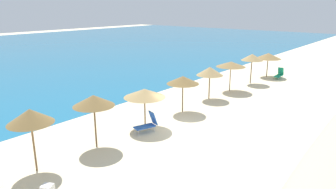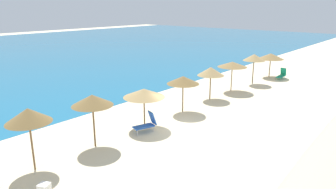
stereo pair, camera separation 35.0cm
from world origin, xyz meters
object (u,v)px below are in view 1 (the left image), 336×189
object	(u,v)px
beach_umbrella_3	(94,101)
beach_umbrella_4	(145,93)
beach_umbrella_5	(183,80)
beach_umbrella_2	(30,116)
beach_umbrella_8	(252,57)
beach_umbrella_9	(268,56)
lounge_chair_2	(279,74)
lounge_chair_1	(148,124)
beach_umbrella_7	(231,64)
cooler_box	(47,189)
beach_umbrella_6	(210,71)

from	to	relation	value
beach_umbrella_3	beach_umbrella_4	bearing A→B (deg)	-1.83
beach_umbrella_4	beach_umbrella_5	bearing A→B (deg)	-0.73
beach_umbrella_2	beach_umbrella_8	xyz separation A→B (m)	(21.97, -0.37, -0.08)
beach_umbrella_4	beach_umbrella_9	xyz separation A→B (m)	(18.83, -0.20, 0.02)
beach_umbrella_2	beach_umbrella_4	distance (m)	7.08
beach_umbrella_3	beach_umbrella_5	bearing A→B (deg)	-1.27
lounge_chair_2	beach_umbrella_4	bearing A→B (deg)	81.76
beach_umbrella_5	beach_umbrella_8	size ratio (longest dim) A/B	0.90
beach_umbrella_3	beach_umbrella_4	distance (m)	3.73
beach_umbrella_9	lounge_chair_1	distance (m)	19.35
beach_umbrella_4	beach_umbrella_7	xyz separation A→B (m)	(11.19, 0.13, 0.18)
lounge_chair_1	beach_umbrella_7	bearing A→B (deg)	-67.86
lounge_chair_1	beach_umbrella_8	bearing A→B (deg)	-69.80
beach_umbrella_2	beach_umbrella_9	xyz separation A→B (m)	(25.89, -0.43, -0.42)
beach_umbrella_3	beach_umbrella_4	world-z (taller)	beach_umbrella_3
beach_umbrella_8	beach_umbrella_9	size ratio (longest dim) A/B	1.09
beach_umbrella_2	lounge_chair_2	distance (m)	26.09
beach_umbrella_2	beach_umbrella_7	bearing A→B (deg)	-0.30
beach_umbrella_2	lounge_chair_2	size ratio (longest dim) A/B	1.77
cooler_box	beach_umbrella_7	bearing A→B (deg)	5.95
beach_umbrella_8	cooler_box	bearing A→B (deg)	-175.71
beach_umbrella_4	cooler_box	size ratio (longest dim) A/B	5.98
beach_umbrella_2	beach_umbrella_6	bearing A→B (deg)	-0.08
beach_umbrella_6	cooler_box	distance (m)	15.85
cooler_box	beach_umbrella_5	bearing A→B (deg)	8.80
beach_umbrella_3	beach_umbrella_6	world-z (taller)	beach_umbrella_3
beach_umbrella_8	lounge_chair_2	distance (m)	4.71
beach_umbrella_5	lounge_chair_1	xyz separation A→B (m)	(-4.30, -0.58, -1.80)
beach_umbrella_2	beach_umbrella_7	world-z (taller)	beach_umbrella_2
beach_umbrella_2	beach_umbrella_8	distance (m)	21.98
beach_umbrella_4	beach_umbrella_8	distance (m)	14.91
beach_umbrella_2	beach_umbrella_5	xyz separation A→B (m)	(10.92, -0.28, -0.32)
beach_umbrella_3	beach_umbrella_9	size ratio (longest dim) A/B	1.09
lounge_chair_1	beach_umbrella_3	bearing A→B (deg)	95.40
beach_umbrella_8	beach_umbrella_9	bearing A→B (deg)	-0.77
beach_umbrella_3	beach_umbrella_8	bearing A→B (deg)	-0.82
beach_umbrella_8	lounge_chair_1	distance (m)	15.50
beach_umbrella_4	beach_umbrella_9	bearing A→B (deg)	-0.61
beach_umbrella_7	lounge_chair_1	size ratio (longest dim) A/B	1.74
beach_umbrella_2	beach_umbrella_5	bearing A→B (deg)	-1.44
beach_umbrella_2	beach_umbrella_4	size ratio (longest dim) A/B	1.18
beach_umbrella_3	cooler_box	world-z (taller)	beach_umbrella_3
lounge_chair_1	cooler_box	distance (m)	7.41
beach_umbrella_7	lounge_chair_2	bearing A→B (deg)	-12.07
lounge_chair_1	lounge_chair_2	world-z (taller)	lounge_chair_1
beach_umbrella_3	beach_umbrella_7	bearing A→B (deg)	0.05
beach_umbrella_8	cooler_box	size ratio (longest dim) A/B	6.81
beach_umbrella_4	beach_umbrella_8	world-z (taller)	beach_umbrella_8
beach_umbrella_6	beach_umbrella_2	bearing A→B (deg)	179.92
beach_umbrella_7	beach_umbrella_4	bearing A→B (deg)	-179.33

